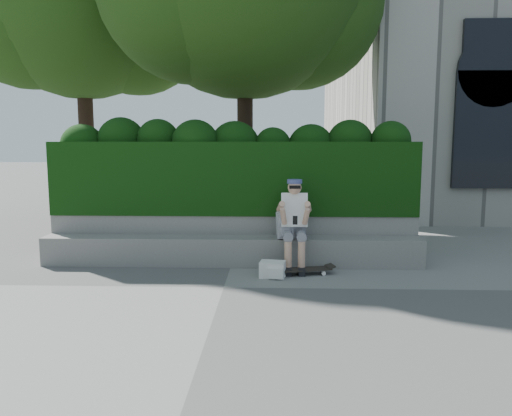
{
  "coord_description": "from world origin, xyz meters",
  "views": [
    {
      "loc": [
        0.66,
        -6.5,
        1.96
      ],
      "look_at": [
        0.4,
        1.0,
        0.95
      ],
      "focal_mm": 35.0,
      "sensor_mm": 36.0,
      "label": 1
    }
  ],
  "objects_px": {
    "backpack_plaid": "(286,225)",
    "person": "(294,220)",
    "skateboard": "(302,270)",
    "backpack_ground": "(272,269)"
  },
  "relations": [
    {
      "from": "person",
      "to": "skateboard",
      "type": "xyz_separation_m",
      "value": [
        0.1,
        -0.39,
        -0.68
      ]
    },
    {
      "from": "backpack_plaid",
      "to": "backpack_ground",
      "type": "bearing_deg",
      "value": -122.86
    },
    {
      "from": "person",
      "to": "backpack_ground",
      "type": "relative_size",
      "value": 3.87
    },
    {
      "from": "backpack_ground",
      "to": "skateboard",
      "type": "bearing_deg",
      "value": 26.38
    },
    {
      "from": "backpack_plaid",
      "to": "backpack_ground",
      "type": "height_order",
      "value": "backpack_plaid"
    },
    {
      "from": "person",
      "to": "backpack_plaid",
      "type": "distance_m",
      "value": 0.17
    },
    {
      "from": "backpack_plaid",
      "to": "person",
      "type": "bearing_deg",
      "value": -48.33
    },
    {
      "from": "skateboard",
      "to": "backpack_plaid",
      "type": "xyz_separation_m",
      "value": [
        -0.22,
        0.47,
        0.59
      ]
    },
    {
      "from": "skateboard",
      "to": "backpack_ground",
      "type": "distance_m",
      "value": 0.46
    },
    {
      "from": "person",
      "to": "backpack_plaid",
      "type": "bearing_deg",
      "value": 145.18
    }
  ]
}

